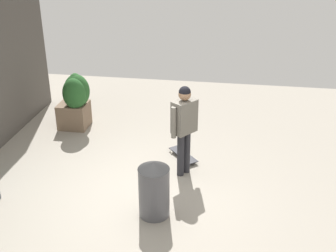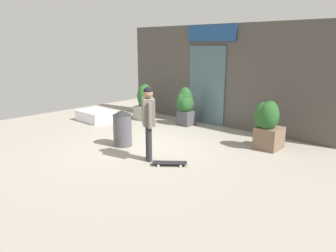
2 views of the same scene
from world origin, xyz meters
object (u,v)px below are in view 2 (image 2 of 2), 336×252
object	(u,v)px
planter_box_left	(145,100)
planter_box_mid	(185,105)
skateboard	(170,163)
planter_box_right	(268,123)
trash_bin	(122,128)
skateboarder	(148,116)

from	to	relation	value
planter_box_left	planter_box_mid	size ratio (longest dim) A/B	1.01
skateboard	planter_box_right	xyz separation A→B (m)	(1.03, 2.57, 0.64)
skateboard	planter_box_mid	size ratio (longest dim) A/B	0.57
planter_box_left	planter_box_mid	bearing A→B (deg)	11.64
trash_bin	skateboarder	bearing A→B (deg)	-12.88
planter_box_mid	trash_bin	size ratio (longest dim) A/B	1.31
planter_box_left	planter_box_mid	xyz separation A→B (m)	(1.59, 0.33, -0.01)
planter_box_left	skateboarder	bearing A→B (deg)	-42.08
skateboard	planter_box_right	size ratio (longest dim) A/B	0.56
planter_box_left	planter_box_right	world-z (taller)	planter_box_left
skateboarder	planter_box_right	distance (m)	3.12
skateboard	planter_box_mid	world-z (taller)	planter_box_mid
planter_box_right	planter_box_left	bearing A→B (deg)	177.55
planter_box_right	skateboarder	bearing A→B (deg)	-121.41
planter_box_right	trash_bin	xyz separation A→B (m)	(-2.94, -2.34, -0.22)
planter_box_left	skateboard	bearing A→B (deg)	-36.52
planter_box_left	trash_bin	bearing A→B (deg)	-54.26
trash_bin	planter_box_right	bearing A→B (deg)	38.56
skateboarder	planter_box_right	xyz separation A→B (m)	(1.62, 2.65, -0.36)
skateboard	planter_box_left	bearing A→B (deg)	103.15
planter_box_right	trash_bin	bearing A→B (deg)	-141.44
planter_box_left	trash_bin	world-z (taller)	planter_box_left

